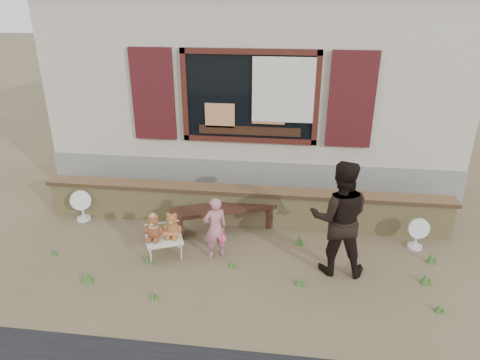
# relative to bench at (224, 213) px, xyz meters

# --- Properties ---
(ground) EXTENTS (80.00, 80.00, 0.00)m
(ground) POSITION_rel_bench_xyz_m (0.29, -0.69, -0.33)
(ground) COLOR brown
(ground) RESTS_ON ground
(shopfront) EXTENTS (8.04, 5.13, 4.00)m
(shopfront) POSITION_rel_bench_xyz_m (0.29, 3.80, 1.67)
(shopfront) COLOR #B1A78F
(shopfront) RESTS_ON ground
(brick_wall) EXTENTS (7.10, 0.36, 0.67)m
(brick_wall) POSITION_rel_bench_xyz_m (0.29, 0.31, 0.01)
(brick_wall) COLOR tan
(brick_wall) RESTS_ON ground
(bench) EXTENTS (1.79, 1.02, 0.45)m
(bench) POSITION_rel_bench_xyz_m (0.00, 0.00, 0.00)
(bench) COLOR #311A11
(bench) RESTS_ON ground
(folding_chair) EXTENTS (0.68, 0.65, 0.33)m
(folding_chair) POSITION_rel_bench_xyz_m (-0.78, -0.90, -0.03)
(folding_chair) COLOR silver
(folding_chair) RESTS_ON ground
(teddy_bear_left) EXTENTS (0.38, 0.36, 0.41)m
(teddy_bear_left) POSITION_rel_bench_xyz_m (-0.91, -0.96, 0.21)
(teddy_bear_left) COLOR brown
(teddy_bear_left) RESTS_ON folding_chair
(teddy_bear_right) EXTENTS (0.37, 0.35, 0.40)m
(teddy_bear_right) POSITION_rel_bench_xyz_m (-0.65, -0.85, 0.20)
(teddy_bear_right) COLOR brown
(teddy_bear_right) RESTS_ON folding_chair
(child) EXTENTS (0.43, 0.38, 1.00)m
(child) POSITION_rel_bench_xyz_m (0.00, -0.80, 0.17)
(child) COLOR #D37E8E
(child) RESTS_ON ground
(adult) EXTENTS (0.85, 0.67, 1.72)m
(adult) POSITION_rel_bench_xyz_m (1.81, -0.93, 0.53)
(adult) COLOR black
(adult) RESTS_ON ground
(fan_left) EXTENTS (0.38, 0.25, 0.58)m
(fan_left) POSITION_rel_bench_xyz_m (-2.59, 0.05, -0.04)
(fan_left) COLOR white
(fan_left) RESTS_ON ground
(fan_right) EXTENTS (0.34, 0.23, 0.54)m
(fan_right) POSITION_rel_bench_xyz_m (3.14, -0.16, -0.06)
(fan_right) COLOR white
(fan_right) RESTS_ON ground
(grass_tufts) EXTENTS (5.95, 1.74, 0.16)m
(grass_tufts) POSITION_rel_bench_xyz_m (0.78, -1.17, -0.26)
(grass_tufts) COLOR #3C6327
(grass_tufts) RESTS_ON ground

